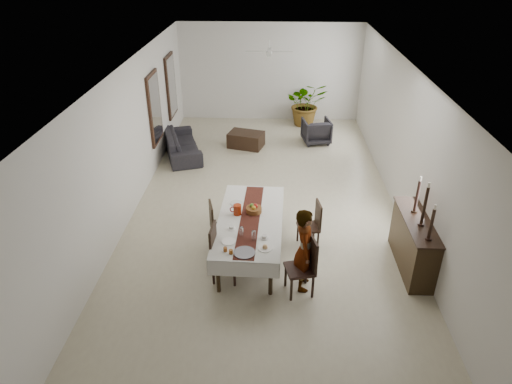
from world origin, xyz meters
name	(u,v)px	position (x,y,z in m)	size (l,w,h in m)	color
floor	(266,206)	(0.00, 0.00, 0.00)	(6.00, 12.00, 0.00)	#C1B999
ceiling	(267,68)	(0.00, 0.00, 3.20)	(6.00, 12.00, 0.02)	white
wall_back	(270,73)	(0.00, 6.00, 1.60)	(6.00, 0.02, 3.20)	silver
wall_front	(255,373)	(0.00, -6.00, 1.60)	(6.00, 0.02, 3.20)	silver
wall_left	(129,141)	(-3.00, 0.00, 1.60)	(0.02, 12.00, 3.20)	silver
wall_right	(406,145)	(3.00, 0.00, 1.60)	(0.02, 12.00, 3.20)	silver
dining_table_top	(250,221)	(-0.27, -1.81, 0.75)	(1.03, 2.48, 0.05)	black
table_leg_fl	(218,275)	(-0.76, -2.97, 0.36)	(0.07, 0.07, 0.72)	black
table_leg_fr	(271,278)	(0.15, -3.00, 0.36)	(0.07, 0.07, 0.72)	black
table_leg_bl	(234,206)	(-0.68, -0.61, 0.36)	(0.07, 0.07, 0.72)	black
table_leg_br	(276,207)	(0.23, -0.65, 0.36)	(0.07, 0.07, 0.72)	black
tablecloth_top	(250,219)	(-0.27, -1.81, 0.78)	(1.22, 2.67, 0.01)	silver
tablecloth_drape_left	(219,225)	(-0.87, -1.79, 0.63)	(0.01, 2.67, 0.31)	silver
tablecloth_drape_right	(282,227)	(0.34, -1.83, 0.63)	(0.01, 2.67, 0.31)	silver
tablecloth_drape_near	(243,269)	(-0.31, -3.14, 0.63)	(1.22, 0.01, 0.31)	silver
tablecloth_drape_far	(255,193)	(-0.22, -0.48, 0.63)	(1.22, 0.01, 0.31)	silver
table_runner	(250,219)	(-0.27, -1.81, 0.79)	(0.36, 2.59, 0.00)	#552118
red_pitcher	(237,210)	(-0.52, -1.64, 0.89)	(0.16, 0.16, 0.21)	#96250A
pitcher_handle	(233,209)	(-0.61, -1.64, 0.89)	(0.12, 0.12, 0.02)	maroon
wine_glass_near	(254,235)	(-0.17, -2.48, 0.87)	(0.07, 0.07, 0.18)	white
wine_glass_mid	(241,232)	(-0.39, -2.37, 0.87)	(0.07, 0.07, 0.18)	white
teacup_right	(264,237)	(0.02, -2.44, 0.82)	(0.09, 0.09, 0.06)	silver
saucer_right	(264,238)	(0.02, -2.44, 0.79)	(0.16, 0.16, 0.01)	silver
teacup_left	(232,227)	(-0.59, -2.16, 0.82)	(0.09, 0.09, 0.06)	silver
saucer_left	(232,229)	(-0.59, -2.16, 0.79)	(0.16, 0.16, 0.01)	white
plate_near_right	(265,248)	(0.04, -2.75, 0.79)	(0.25, 0.25, 0.02)	silver
bread_near_right	(265,247)	(0.04, -2.75, 0.82)	(0.09, 0.09, 0.09)	tan
plate_near_left	(229,241)	(-0.60, -2.57, 0.79)	(0.25, 0.25, 0.02)	white
plate_far_left	(236,203)	(-0.58, -1.23, 0.79)	(0.25, 0.25, 0.02)	silver
serving_tray	(244,253)	(-0.31, -2.89, 0.80)	(0.37, 0.37, 0.02)	#3F3F44
jam_jar_a	(231,252)	(-0.53, -2.92, 0.83)	(0.07, 0.07, 0.08)	brown
jam_jar_b	(225,249)	(-0.64, -2.85, 0.83)	(0.07, 0.07, 0.08)	brown
fruit_basket	(254,210)	(-0.21, -1.55, 0.84)	(0.31, 0.31, 0.10)	brown
fruit_red	(255,206)	(-0.17, -1.53, 0.92)	(0.09, 0.09, 0.09)	#A61510
fruit_green	(252,205)	(-0.25, -1.52, 0.92)	(0.08, 0.08, 0.08)	#538828
fruit_yellow	(254,208)	(-0.21, -1.60, 0.92)	(0.09, 0.09, 0.09)	gold
chair_right_near_seat	(300,269)	(0.64, -2.92, 0.49)	(0.47, 0.47, 0.05)	black
chair_right_near_leg_fl	(313,287)	(0.87, -3.05, 0.23)	(0.05, 0.05, 0.46)	black
chair_right_near_leg_fr	(306,273)	(0.78, -2.68, 0.23)	(0.05, 0.05, 0.46)	black
chair_right_near_leg_bl	(291,290)	(0.50, -3.15, 0.23)	(0.05, 0.05, 0.46)	black
chair_right_near_leg_br	(286,276)	(0.41, -2.78, 0.23)	(0.05, 0.05, 0.46)	black
chair_right_near_back	(313,253)	(0.85, -2.86, 0.80)	(0.47, 0.04, 0.59)	black
chair_right_far_seat	(308,227)	(0.88, -1.51, 0.43)	(0.41, 0.41, 0.05)	black
chair_right_far_leg_fl	(318,241)	(1.07, -1.65, 0.20)	(0.04, 0.04, 0.41)	black
chair_right_far_leg_fr	(314,231)	(1.02, -1.31, 0.20)	(0.04, 0.04, 0.41)	black
chair_right_far_leg_bl	(301,242)	(0.74, -1.70, 0.20)	(0.04, 0.04, 0.41)	black
chair_right_far_leg_br	(298,233)	(0.68, -1.37, 0.20)	(0.04, 0.04, 0.41)	black
chair_right_far_back	(318,215)	(1.06, -1.48, 0.71)	(0.41, 0.04, 0.53)	black
chair_left_near_seat	(225,256)	(-0.67, -2.60, 0.49)	(0.47, 0.47, 0.05)	black
chair_left_near_leg_fl	(218,261)	(-0.84, -2.39, 0.23)	(0.05, 0.05, 0.46)	black
chair_left_near_leg_fr	(213,274)	(-0.88, -2.77, 0.23)	(0.05, 0.05, 0.46)	black
chair_left_near_leg_bl	(238,262)	(-0.46, -2.43, 0.23)	(0.05, 0.05, 0.46)	black
chair_left_near_leg_br	(234,275)	(-0.50, -2.81, 0.23)	(0.05, 0.05, 0.46)	black
chair_left_near_back	(213,241)	(-0.88, -2.58, 0.81)	(0.47, 0.04, 0.59)	black
chair_left_far_seat	(222,228)	(-0.83, -1.65, 0.46)	(0.44, 0.44, 0.05)	black
chair_left_far_leg_fl	(213,234)	(-1.05, -1.52, 0.22)	(0.04, 0.04, 0.43)	black
chair_left_far_leg_fr	(215,244)	(-0.96, -1.86, 0.22)	(0.04, 0.04, 0.43)	black
chair_left_far_leg_bl	(230,232)	(-0.70, -1.43, 0.22)	(0.04, 0.04, 0.43)	black
chair_left_far_leg_br	(233,242)	(-0.61, -1.77, 0.22)	(0.04, 0.04, 0.43)	black
chair_left_far_back	(211,217)	(-1.02, -1.69, 0.75)	(0.44, 0.04, 0.55)	black
woman	(305,250)	(0.72, -2.76, 0.79)	(0.57, 0.38, 1.58)	gray
sideboard_body	(413,244)	(2.78, -2.11, 0.50)	(0.44, 1.67, 1.00)	black
sideboard_top	(418,221)	(2.78, -2.11, 1.02)	(0.49, 1.73, 0.03)	black
candlestick_near_base	(428,239)	(2.78, -2.72, 1.05)	(0.11, 0.11, 0.03)	black
candlestick_near_shaft	(431,224)	(2.78, -2.72, 1.35)	(0.06, 0.06, 0.56)	black
candlestick_near_candle	(435,207)	(2.78, -2.72, 1.67)	(0.04, 0.04, 0.09)	white
candlestick_mid_base	(421,224)	(2.78, -2.28, 1.05)	(0.11, 0.11, 0.03)	black
candlestick_mid_shaft	(425,206)	(2.78, -2.28, 1.43)	(0.06, 0.06, 0.72)	black
candlestick_mid_candle	(429,185)	(2.78, -2.28, 1.83)	(0.04, 0.04, 0.09)	white
candlestick_far_base	(414,211)	(2.78, -1.83, 1.05)	(0.11, 0.11, 0.03)	black
candlestick_far_shaft	(417,196)	(2.78, -1.83, 1.37)	(0.06, 0.06, 0.61)	black
candlestick_far_candle	(421,179)	(2.78, -1.83, 1.72)	(0.04, 0.04, 0.09)	beige
sofa	(182,144)	(-2.47, 2.88, 0.32)	(2.20, 0.86, 0.64)	#262328
armchair	(316,131)	(1.45, 3.93, 0.37)	(0.79, 0.81, 0.74)	#262428
coffee_table	(246,140)	(-0.66, 3.51, 0.22)	(1.00, 0.67, 0.44)	black
potted_plant	(306,103)	(1.22, 5.47, 0.73)	(1.31, 1.14, 1.46)	#316126
mirror_frame_near	(155,108)	(-2.96, 2.20, 1.60)	(0.06, 1.05, 1.85)	black
mirror_glass_near	(156,108)	(-2.92, 2.20, 1.60)	(0.01, 0.90, 1.70)	silver
mirror_frame_far	(171,86)	(-2.96, 4.30, 1.60)	(0.06, 1.05, 1.85)	black
mirror_glass_far	(172,86)	(-2.92, 4.30, 1.60)	(0.01, 0.90, 1.70)	silver
fan_rod	(269,44)	(0.00, 3.00, 3.10)	(0.04, 0.04, 0.20)	white
fan_hub	(269,52)	(0.00, 3.00, 2.90)	(0.16, 0.16, 0.08)	white
fan_blade_n	(269,49)	(0.00, 3.35, 2.90)	(0.10, 0.55, 0.01)	silver
fan_blade_s	(269,55)	(0.00, 2.65, 2.90)	(0.10, 0.55, 0.01)	silver
fan_blade_e	(283,52)	(0.35, 3.00, 2.90)	(0.55, 0.10, 0.01)	silver
fan_blade_w	(256,52)	(-0.35, 3.00, 2.90)	(0.55, 0.10, 0.01)	white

